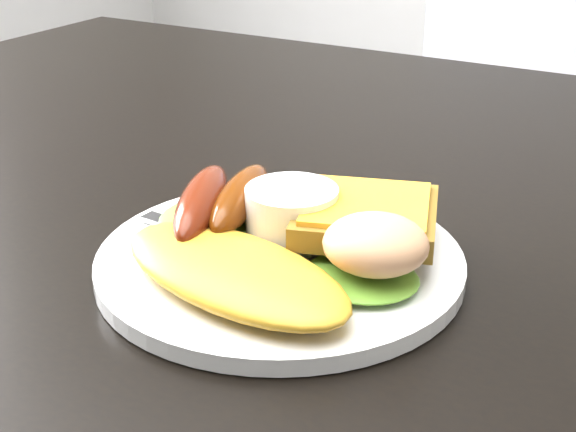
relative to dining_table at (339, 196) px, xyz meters
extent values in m
cube|color=black|center=(0.00, 0.00, 0.00)|extent=(1.20, 0.80, 0.04)
cube|color=tan|center=(-0.24, 1.23, -0.28)|extent=(0.42, 0.42, 0.05)
imported|color=navy|center=(-0.29, 0.75, -0.07)|extent=(0.57, 0.49, 1.32)
cylinder|color=white|center=(0.04, -0.16, 0.03)|extent=(0.22, 0.22, 0.01)
ellipsoid|color=olive|center=(-0.01, -0.15, 0.04)|extent=(0.11, 0.11, 0.01)
ellipsoid|color=#4A8B28|center=(0.10, -0.17, 0.04)|extent=(0.07, 0.06, 0.01)
ellipsoid|color=yellow|center=(0.04, -0.21, 0.04)|extent=(0.17, 0.11, 0.02)
ellipsoid|color=#610E09|center=(-0.02, -0.16, 0.05)|extent=(0.07, 0.11, 0.03)
ellipsoid|color=#632900|center=(0.00, -0.14, 0.05)|extent=(0.05, 0.10, 0.02)
cylinder|color=white|center=(0.04, -0.14, 0.05)|extent=(0.07, 0.07, 0.03)
cube|color=brown|center=(0.07, -0.11, 0.04)|extent=(0.09, 0.09, 0.01)
cube|color=brown|center=(0.08, -0.13, 0.05)|extent=(0.10, 0.10, 0.01)
ellipsoid|color=beige|center=(0.10, -0.17, 0.06)|extent=(0.08, 0.07, 0.03)
cube|color=#ADAFB7|center=(0.01, -0.17, 0.03)|extent=(0.14, 0.02, 0.00)
camera|label=1|loc=(0.26, -0.53, 0.25)|focal=50.00mm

